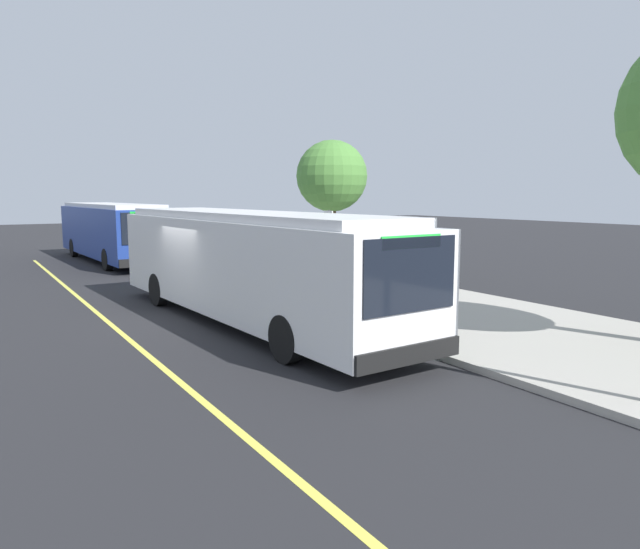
# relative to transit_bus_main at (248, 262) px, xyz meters

# --- Properties ---
(ground_plane) EXTENTS (120.00, 120.00, 0.00)m
(ground_plane) POSITION_rel_transit_bus_main_xyz_m (-1.51, -1.01, -1.62)
(ground_plane) COLOR #232326
(sidewalk_curb) EXTENTS (44.00, 6.40, 0.15)m
(sidewalk_curb) POSITION_rel_transit_bus_main_xyz_m (-1.51, 4.99, -1.54)
(sidewalk_curb) COLOR #A8A399
(sidewalk_curb) RESTS_ON ground_plane
(lane_stripe_center) EXTENTS (36.00, 0.14, 0.01)m
(lane_stripe_center) POSITION_rel_transit_bus_main_xyz_m (-1.51, -3.21, -1.61)
(lane_stripe_center) COLOR #E0D64C
(lane_stripe_center) RESTS_ON ground_plane
(transit_bus_main) EXTENTS (12.53, 3.20, 2.95)m
(transit_bus_main) POSITION_rel_transit_bus_main_xyz_m (0.00, 0.00, 0.00)
(transit_bus_main) COLOR white
(transit_bus_main) RESTS_ON ground_plane
(transit_bus_second) EXTENTS (11.84, 3.01, 2.95)m
(transit_bus_second) POSITION_rel_transit_bus_main_xyz_m (-16.82, 0.17, -0.00)
(transit_bus_second) COLOR navy
(transit_bus_second) RESTS_ON ground_plane
(bus_shelter) EXTENTS (2.90, 1.60, 2.48)m
(bus_shelter) POSITION_rel_transit_bus_main_xyz_m (-2.54, 4.63, 0.30)
(bus_shelter) COLOR #333338
(bus_shelter) RESTS_ON sidewalk_curb
(waiting_bench) EXTENTS (1.60, 0.48, 0.95)m
(waiting_bench) POSITION_rel_transit_bus_main_xyz_m (-2.33, 4.70, -0.99)
(waiting_bench) COLOR brown
(waiting_bench) RESTS_ON sidewalk_curb
(route_sign_post) EXTENTS (0.44, 0.08, 2.80)m
(route_sign_post) POSITION_rel_transit_bus_main_xyz_m (-0.39, 2.78, 0.34)
(route_sign_post) COLOR #333338
(route_sign_post) RESTS_ON sidewalk_curb
(pedestrian_commuter) EXTENTS (0.24, 0.40, 1.69)m
(pedestrian_commuter) POSITION_rel_transit_bus_main_xyz_m (-4.34, 3.20, -0.50)
(pedestrian_commuter) COLOR #282D47
(pedestrian_commuter) RESTS_ON sidewalk_curb
(street_tree_upstreet) EXTENTS (2.96, 2.96, 5.50)m
(street_tree_upstreet) POSITION_rel_transit_bus_main_xyz_m (-6.62, 6.92, 2.51)
(street_tree_upstreet) COLOR brown
(street_tree_upstreet) RESTS_ON sidewalk_curb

